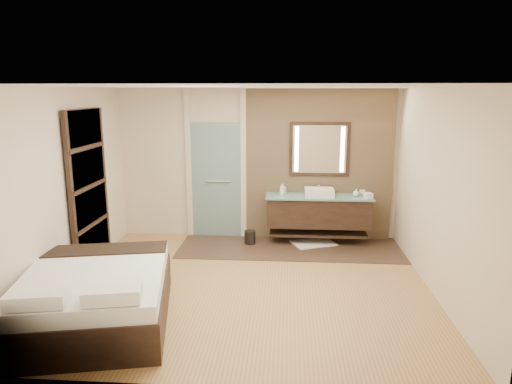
# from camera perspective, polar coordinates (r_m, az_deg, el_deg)

# --- Properties ---
(floor) EXTENTS (5.00, 5.00, 0.00)m
(floor) POSITION_cam_1_polar(r_m,az_deg,el_deg) (6.48, -1.20, -11.59)
(floor) COLOR olive
(floor) RESTS_ON ground
(tile_strip) EXTENTS (3.80, 1.30, 0.01)m
(tile_strip) POSITION_cam_1_polar(r_m,az_deg,el_deg) (7.95, 4.21, -6.96)
(tile_strip) COLOR #34271C
(tile_strip) RESTS_ON floor
(stone_wall) EXTENTS (2.60, 0.08, 2.70)m
(stone_wall) POSITION_cam_1_polar(r_m,az_deg,el_deg) (8.23, 7.85, 3.29)
(stone_wall) COLOR tan
(stone_wall) RESTS_ON floor
(vanity) EXTENTS (1.85, 0.55, 0.88)m
(vanity) POSITION_cam_1_polar(r_m,az_deg,el_deg) (8.10, 7.82, -2.42)
(vanity) COLOR black
(vanity) RESTS_ON stone_wall
(mirror_unit) EXTENTS (1.06, 0.04, 0.96)m
(mirror_unit) POSITION_cam_1_polar(r_m,az_deg,el_deg) (8.13, 7.93, 5.32)
(mirror_unit) COLOR black
(mirror_unit) RESTS_ON stone_wall
(frosted_door) EXTENTS (1.10, 0.12, 2.70)m
(frosted_door) POSITION_cam_1_polar(r_m,az_deg,el_deg) (8.34, -4.99, 2.04)
(frosted_door) COLOR #AAD7D7
(frosted_door) RESTS_ON floor
(shoji_partition) EXTENTS (0.06, 1.20, 2.40)m
(shoji_partition) POSITION_cam_1_polar(r_m,az_deg,el_deg) (7.29, -20.14, 0.35)
(shoji_partition) COLOR black
(shoji_partition) RESTS_ON floor
(bed) EXTENTS (1.98, 2.30, 0.77)m
(bed) POSITION_cam_1_polar(r_m,az_deg,el_deg) (5.71, -19.44, -12.24)
(bed) COLOR black
(bed) RESTS_ON floor
(bath_mat) EXTENTS (0.86, 0.74, 0.02)m
(bath_mat) POSITION_cam_1_polar(r_m,az_deg,el_deg) (8.19, 7.17, -6.34)
(bath_mat) COLOR silver
(bath_mat) RESTS_ON floor
(waste_bin) EXTENTS (0.24, 0.24, 0.24)m
(waste_bin) POSITION_cam_1_polar(r_m,az_deg,el_deg) (8.09, -0.76, -5.71)
(waste_bin) COLOR black
(waste_bin) RESTS_ON floor
(tissue_box) EXTENTS (0.15, 0.15, 0.10)m
(tissue_box) POSITION_cam_1_polar(r_m,az_deg,el_deg) (7.96, 13.86, -0.46)
(tissue_box) COLOR silver
(tissue_box) RESTS_ON vanity
(soap_bottle_a) EXTENTS (0.08, 0.08, 0.20)m
(soap_bottle_a) POSITION_cam_1_polar(r_m,az_deg,el_deg) (8.01, 3.25, 0.33)
(soap_bottle_a) COLOR white
(soap_bottle_a) RESTS_ON vanity
(soap_bottle_b) EXTENTS (0.11, 0.11, 0.18)m
(soap_bottle_b) POSITION_cam_1_polar(r_m,az_deg,el_deg) (8.10, 3.44, 0.40)
(soap_bottle_b) COLOR #B2B2B2
(soap_bottle_b) RESTS_ON vanity
(soap_bottle_c) EXTENTS (0.11, 0.11, 0.14)m
(soap_bottle_c) POSITION_cam_1_polar(r_m,az_deg,el_deg) (8.07, 12.39, -0.07)
(soap_bottle_c) COLOR #C3F5EF
(soap_bottle_c) RESTS_ON vanity
(cup) EXTENTS (0.15, 0.15, 0.09)m
(cup) POSITION_cam_1_polar(r_m,az_deg,el_deg) (8.23, 13.17, -0.04)
(cup) COLOR silver
(cup) RESTS_ON vanity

